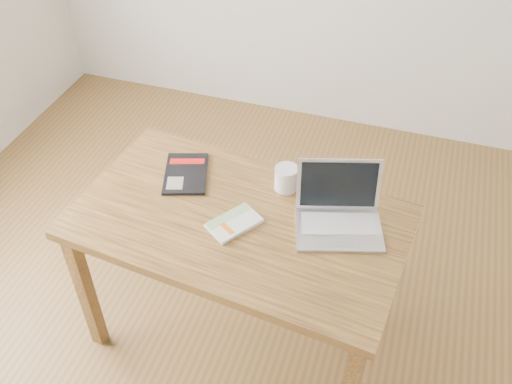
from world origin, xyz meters
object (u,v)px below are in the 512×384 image
(black_guidebook, at_px, (186,174))
(coffee_mug, at_px, (287,178))
(white_guidebook, at_px, (234,223))
(desk, at_px, (239,235))
(laptop, at_px, (339,213))

(black_guidebook, distance_m, coffee_mug, 0.43)
(black_guidebook, relative_size, coffee_mug, 2.21)
(white_guidebook, distance_m, black_guidebook, 0.36)
(desk, height_order, laptop, laptop)
(white_guidebook, height_order, coffee_mug, coffee_mug)
(desk, relative_size, laptop, 3.50)
(white_guidebook, bearing_deg, coffee_mug, 97.62)
(coffee_mug, bearing_deg, white_guidebook, -120.26)
(desk, height_order, coffee_mug, coffee_mug)
(black_guidebook, xyz_separation_m, laptop, (0.66, -0.08, 0.04))
(white_guidebook, bearing_deg, desk, 115.30)
(black_guidebook, distance_m, laptop, 0.67)
(desk, bearing_deg, white_guidebook, -92.75)
(laptop, bearing_deg, white_guidebook, -176.75)
(white_guidebook, xyz_separation_m, laptop, (0.37, 0.13, 0.04))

